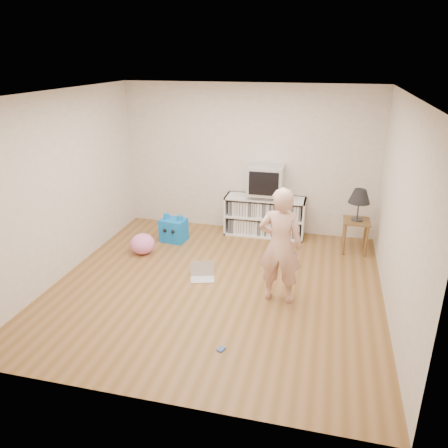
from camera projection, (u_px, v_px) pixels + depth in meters
ground at (217, 286)px, 6.12m from camera, size 4.50×4.50×0.00m
walls at (216, 198)px, 5.65m from camera, size 4.52×4.52×2.60m
ceiling at (215, 94)px, 5.18m from camera, size 4.50×4.50×0.01m
media_unit at (265, 216)px, 7.76m from camera, size 1.40×0.45×0.70m
dvd_deck at (265, 195)px, 7.60m from camera, size 0.45×0.35×0.07m
crt_tv at (266, 180)px, 7.50m from camera, size 0.60×0.53×0.50m
side_table at (356, 228)px, 7.04m from camera, size 0.42×0.42×0.55m
table_lamp at (360, 197)px, 6.85m from camera, size 0.34×0.34×0.52m
person at (280, 246)px, 5.52m from camera, size 0.59×0.41×1.54m
laptop at (202, 274)px, 6.32m from camera, size 0.40×0.36×0.23m
playing_cards at (221, 349)px, 4.80m from camera, size 0.09×0.11×0.02m
plush_blue at (174, 230)px, 7.54m from camera, size 0.46×0.40×0.48m
plush_pink at (143, 244)px, 7.07m from camera, size 0.52×0.52×0.33m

